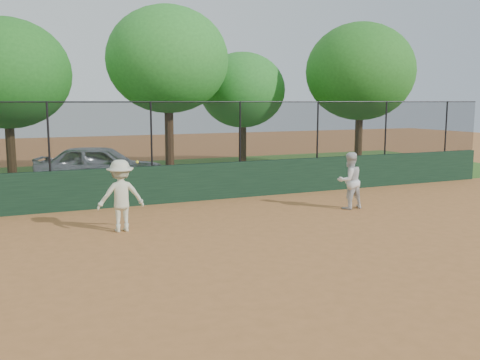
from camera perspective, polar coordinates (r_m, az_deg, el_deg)
name	(u,v)px	position (r m, az deg, el deg)	size (l,w,h in m)	color
ground	(248,251)	(11.66, 0.82, -7.54)	(80.00, 80.00, 0.00)	#B06C38
back_wall	(168,184)	(17.04, -7.68, -0.44)	(26.00, 0.20, 1.20)	#17321F
grass_strip	(128,178)	(22.89, -11.91, 0.20)	(36.00, 12.00, 0.01)	#2D571B
parked_car	(101,166)	(20.54, -14.64, 1.45)	(1.90, 4.73, 1.61)	#A2A7AB
player_second	(349,181)	(16.27, 11.59, -0.07)	(0.83, 0.64, 1.70)	silver
player_main	(121,196)	(13.50, -12.60, -1.65)	(1.17, 0.70, 1.78)	beige
fence_assembly	(166,132)	(16.86, -7.89, 5.05)	(26.00, 0.06, 2.00)	black
tree_1	(6,74)	(22.23, -23.69, 10.35)	(4.81, 4.37, 6.31)	#3F2B16
tree_2	(168,60)	(22.33, -7.71, 12.59)	(5.00, 4.55, 7.03)	#4A2E1A
tree_3	(243,90)	(25.53, 0.27, 9.55)	(4.10, 3.73, 5.49)	#412915
tree_4	(361,72)	(25.52, 12.75, 11.19)	(5.13, 4.66, 6.75)	#482F19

